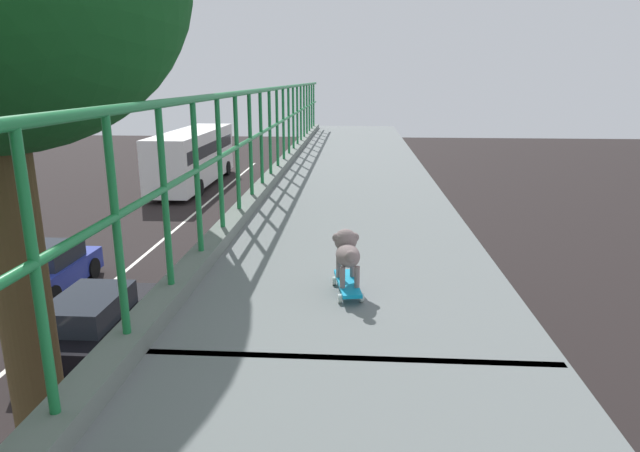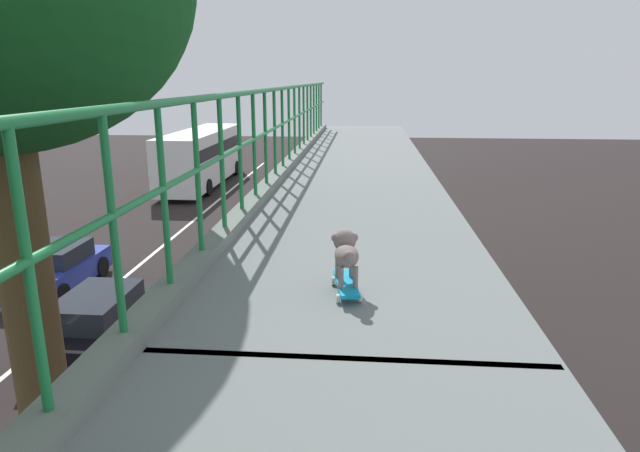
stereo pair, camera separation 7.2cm
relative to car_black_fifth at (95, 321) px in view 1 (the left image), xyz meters
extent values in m
cube|color=slate|center=(6.29, -9.72, 4.13)|extent=(2.42, 30.09, 0.42)
cube|color=black|center=(6.29, -9.34, 4.34)|extent=(2.37, 0.06, 0.00)
cube|color=slate|center=(5.13, -9.72, 4.40)|extent=(0.20, 28.59, 0.11)
cylinder|color=#1B783C|center=(5.13, -9.72, 5.64)|extent=(0.06, 28.59, 0.06)
cylinder|color=#1B783C|center=(5.13, -9.72, 5.11)|extent=(0.04, 28.59, 0.04)
cylinder|color=#1B783C|center=(5.13, -10.09, 5.05)|extent=(0.04, 0.04, 1.18)
cylinder|color=#1B783C|center=(5.13, -9.36, 5.05)|extent=(0.04, 0.04, 1.18)
cylinder|color=#1B783C|center=(5.13, -8.62, 5.05)|extent=(0.04, 0.04, 1.18)
cylinder|color=#1B783C|center=(5.13, -7.89, 5.05)|extent=(0.04, 0.04, 1.18)
cylinder|color=#1B783C|center=(5.13, -7.16, 5.05)|extent=(0.04, 0.04, 1.18)
cylinder|color=#1B783C|center=(5.13, -6.42, 5.05)|extent=(0.04, 0.04, 1.18)
cylinder|color=#1B783C|center=(5.13, -5.69, 5.05)|extent=(0.04, 0.04, 1.18)
cylinder|color=#1B783C|center=(5.13, -4.96, 5.05)|extent=(0.04, 0.04, 1.18)
cylinder|color=#1B783C|center=(5.13, -4.22, 5.05)|extent=(0.04, 0.04, 1.18)
cylinder|color=#1B783C|center=(5.13, -3.49, 5.05)|extent=(0.04, 0.04, 1.18)
cylinder|color=#1B783C|center=(5.13, -2.76, 5.05)|extent=(0.04, 0.04, 1.18)
cylinder|color=#1B783C|center=(5.13, -2.02, 5.05)|extent=(0.04, 0.04, 1.18)
cylinder|color=#1B783C|center=(5.13, -1.29, 5.05)|extent=(0.04, 0.04, 1.18)
cylinder|color=#1B783C|center=(5.13, -0.56, 5.05)|extent=(0.04, 0.04, 1.18)
cylinder|color=#1B783C|center=(5.13, 0.18, 5.05)|extent=(0.04, 0.04, 1.18)
cylinder|color=#1B783C|center=(5.13, 0.91, 5.05)|extent=(0.04, 0.04, 1.18)
cylinder|color=#1B783C|center=(5.13, 1.64, 5.05)|extent=(0.04, 0.04, 1.18)
cylinder|color=#1B783C|center=(5.13, 2.38, 5.05)|extent=(0.04, 0.04, 1.18)
cylinder|color=#1B783C|center=(5.13, 3.11, 5.05)|extent=(0.04, 0.04, 1.18)
cylinder|color=#1B783C|center=(5.13, 3.84, 5.05)|extent=(0.04, 0.04, 1.18)
cube|color=black|center=(0.00, 0.08, -0.15)|extent=(1.78, 4.22, 0.67)
cube|color=#1E232B|center=(0.00, -0.21, 0.47)|extent=(1.48, 2.29, 0.58)
cylinder|color=black|center=(0.85, 1.36, -0.34)|extent=(0.23, 0.67, 0.67)
cylinder|color=black|center=(-0.85, 1.36, -0.34)|extent=(0.23, 0.67, 0.67)
cylinder|color=black|center=(0.85, -1.21, -0.34)|extent=(0.23, 0.67, 0.67)
cylinder|color=black|center=(-0.85, -1.21, -0.34)|extent=(0.23, 0.67, 0.67)
cube|color=#223098|center=(-3.11, 3.45, -0.13)|extent=(1.63, 3.91, 0.71)
cube|color=#1E232B|center=(-3.11, 3.58, 0.49)|extent=(1.40, 1.92, 0.54)
cylinder|color=black|center=(-2.34, 2.20, -0.34)|extent=(0.20, 0.69, 0.69)
cylinder|color=black|center=(-3.88, 2.20, -0.34)|extent=(0.20, 0.69, 0.69)
cylinder|color=black|center=(-2.34, 4.69, -0.34)|extent=(0.20, 0.69, 0.69)
cylinder|color=black|center=(-3.88, 4.69, -0.34)|extent=(0.20, 0.69, 0.69)
cube|color=white|center=(-3.62, 20.88, 1.14)|extent=(2.43, 11.02, 3.08)
cube|color=black|center=(-3.62, 20.88, 1.68)|extent=(2.45, 10.14, 0.70)
cylinder|color=black|center=(-2.46, 24.74, -0.20)|extent=(0.28, 0.96, 0.96)
cylinder|color=black|center=(-4.79, 24.74, -0.20)|extent=(0.28, 0.96, 0.96)
cylinder|color=black|center=(-2.46, 17.85, -0.20)|extent=(0.28, 0.96, 0.96)
cylinder|color=black|center=(-4.79, 17.85, -0.20)|extent=(0.28, 0.96, 0.96)
cylinder|color=brown|center=(2.74, -6.64, 2.48)|extent=(0.56, 0.56, 6.32)
cube|color=#0D95C9|center=(6.31, -8.42, 4.42)|extent=(0.21, 0.52, 0.02)
cylinder|color=silver|center=(6.36, -8.25, 4.37)|extent=(0.03, 0.06, 0.06)
cylinder|color=silver|center=(6.21, -8.27, 4.37)|extent=(0.03, 0.06, 0.06)
cylinder|color=silver|center=(6.41, -8.58, 4.37)|extent=(0.03, 0.06, 0.06)
cylinder|color=silver|center=(6.26, -8.60, 4.37)|extent=(0.03, 0.06, 0.06)
cylinder|color=gray|center=(6.34, -8.32, 4.50)|extent=(0.04, 0.04, 0.15)
cylinder|color=gray|center=(6.24, -8.33, 4.50)|extent=(0.04, 0.04, 0.15)
cylinder|color=gray|center=(6.37, -8.52, 4.50)|extent=(0.04, 0.04, 0.15)
cylinder|color=gray|center=(6.28, -8.54, 4.50)|extent=(0.04, 0.04, 0.15)
ellipsoid|color=gray|center=(6.31, -8.43, 4.62)|extent=(0.21, 0.30, 0.15)
sphere|color=gray|center=(6.29, -8.31, 4.70)|extent=(0.16, 0.16, 0.16)
ellipsoid|color=gray|center=(6.28, -8.24, 4.68)|extent=(0.07, 0.08, 0.05)
sphere|color=gray|center=(6.35, -8.30, 4.72)|extent=(0.07, 0.07, 0.07)
sphere|color=gray|center=(6.23, -8.32, 4.72)|extent=(0.07, 0.07, 0.07)
sphere|color=gray|center=(6.33, -8.57, 4.67)|extent=(0.07, 0.07, 0.07)
camera|label=1|loc=(6.35, -12.00, 5.80)|focal=30.77mm
camera|label=2|loc=(6.42, -12.00, 5.80)|focal=30.77mm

